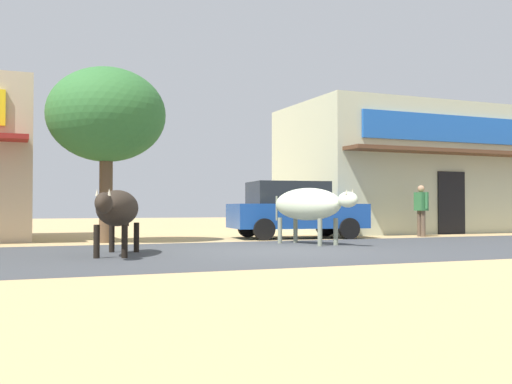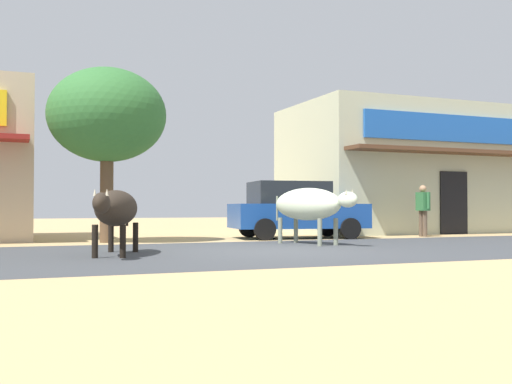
{
  "view_description": "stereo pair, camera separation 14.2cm",
  "coord_description": "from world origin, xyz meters",
  "px_view_note": "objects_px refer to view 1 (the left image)",
  "views": [
    {
      "loc": [
        -5.16,
        -11.52,
        0.9
      ],
      "look_at": [
        0.45,
        1.96,
        1.27
      ],
      "focal_mm": 42.89,
      "sensor_mm": 36.0,
      "label": 1
    },
    {
      "loc": [
        -5.03,
        -11.58,
        0.9
      ],
      "look_at": [
        0.45,
        1.96,
        1.27
      ],
      "focal_mm": 42.89,
      "sensor_mm": 36.0,
      "label": 2
    }
  ],
  "objects_px": {
    "roadside_tree": "(106,116)",
    "pedestrian_by_shop": "(421,207)",
    "cow_far_dark": "(309,205)",
    "parked_hatchback_car": "(294,209)",
    "cow_near_brown": "(117,209)"
  },
  "relations": [
    {
      "from": "cow_near_brown",
      "to": "cow_far_dark",
      "type": "bearing_deg",
      "value": 18.46
    },
    {
      "from": "cow_far_dark",
      "to": "pedestrian_by_shop",
      "type": "distance_m",
      "value": 5.5
    },
    {
      "from": "cow_far_dark",
      "to": "pedestrian_by_shop",
      "type": "xyz_separation_m",
      "value": [
        5.04,
        2.2,
        -0.04
      ]
    },
    {
      "from": "parked_hatchback_car",
      "to": "cow_near_brown",
      "type": "height_order",
      "value": "parked_hatchback_car"
    },
    {
      "from": "parked_hatchback_car",
      "to": "cow_near_brown",
      "type": "distance_m",
      "value": 7.37
    },
    {
      "from": "parked_hatchback_car",
      "to": "cow_near_brown",
      "type": "xyz_separation_m",
      "value": [
        -5.87,
        -4.45,
        0.03
      ]
    },
    {
      "from": "cow_far_dark",
      "to": "roadside_tree",
      "type": "bearing_deg",
      "value": 149.31
    },
    {
      "from": "cow_near_brown",
      "to": "cow_far_dark",
      "type": "xyz_separation_m",
      "value": [
        4.88,
        1.63,
        0.09
      ]
    },
    {
      "from": "parked_hatchback_car",
      "to": "pedestrian_by_shop",
      "type": "xyz_separation_m",
      "value": [
        4.05,
        -0.63,
        0.08
      ]
    },
    {
      "from": "cow_far_dark",
      "to": "parked_hatchback_car",
      "type": "bearing_deg",
      "value": 70.68
    },
    {
      "from": "parked_hatchback_car",
      "to": "cow_far_dark",
      "type": "distance_m",
      "value": 3.0
    },
    {
      "from": "parked_hatchback_car",
      "to": "pedestrian_by_shop",
      "type": "relative_size",
      "value": 2.57
    },
    {
      "from": "roadside_tree",
      "to": "pedestrian_by_shop",
      "type": "height_order",
      "value": "roadside_tree"
    },
    {
      "from": "parked_hatchback_car",
      "to": "cow_far_dark",
      "type": "relative_size",
      "value": 1.49
    },
    {
      "from": "cow_near_brown",
      "to": "cow_far_dark",
      "type": "height_order",
      "value": "cow_far_dark"
    }
  ]
}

